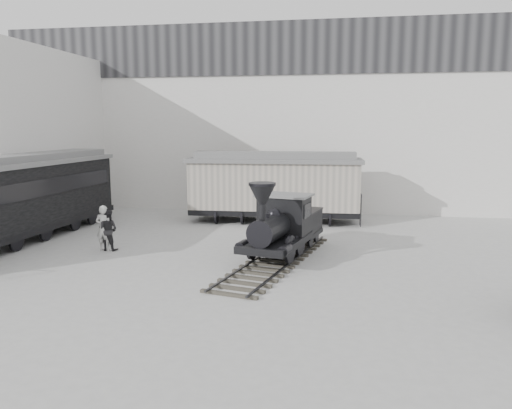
% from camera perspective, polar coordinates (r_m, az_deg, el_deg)
% --- Properties ---
extents(ground, '(90.00, 90.00, 0.00)m').
position_cam_1_polar(ground, '(16.68, -3.13, -8.84)').
color(ground, '#9E9E9B').
extents(north_wall, '(34.00, 2.51, 11.00)m').
position_cam_1_polar(north_wall, '(30.68, 3.01, 9.80)').
color(north_wall, silver).
rests_on(north_wall, ground).
extents(west_pavilion, '(7.00, 12.11, 9.00)m').
position_cam_1_polar(west_pavilion, '(31.19, -25.94, 6.96)').
color(west_pavilion, silver).
rests_on(west_pavilion, ground).
extents(locomotive, '(3.76, 8.93, 3.08)m').
position_cam_1_polar(locomotive, '(19.39, 2.94, -2.83)').
color(locomotive, '#3A352C').
rests_on(locomotive, ground).
extents(boxcar, '(9.29, 3.24, 3.76)m').
position_cam_1_polar(boxcar, '(26.66, 2.10, 2.22)').
color(boxcar, black).
rests_on(boxcar, ground).
extents(passenger_coach, '(3.53, 13.50, 3.58)m').
position_cam_1_polar(passenger_coach, '(24.25, -25.82, 0.67)').
color(passenger_coach, black).
rests_on(passenger_coach, ground).
extents(visitor_a, '(0.70, 0.46, 1.90)m').
position_cam_1_polar(visitor_a, '(21.44, -16.98, -2.59)').
color(visitor_a, silver).
rests_on(visitor_a, ground).
extents(visitor_b, '(0.87, 0.71, 1.70)m').
position_cam_1_polar(visitor_b, '(21.48, -16.55, -2.82)').
color(visitor_b, black).
rests_on(visitor_b, ground).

